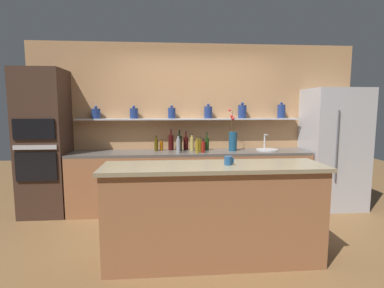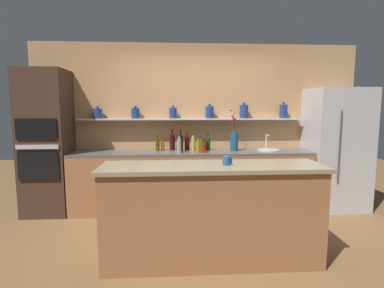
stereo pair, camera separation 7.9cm
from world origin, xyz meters
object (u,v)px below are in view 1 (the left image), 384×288
bottle_wine_4 (207,144)px  bottle_spirit_8 (192,144)px  sink_fixture (267,149)px  coffee_mug (228,161)px  bottle_oil_10 (156,145)px  bottle_wine_0 (179,143)px  bottle_oil_11 (200,145)px  bottle_spirit_9 (178,145)px  bottle_sauce_2 (204,146)px  bottle_wine_5 (171,142)px  flower_vase (233,140)px  bottle_sauce_1 (203,147)px  bottle_wine_7 (186,143)px  refrigerator (333,149)px  bottle_sauce_6 (161,146)px  oven_tower (44,143)px  bottle_oil_3 (197,146)px

bottle_wine_4 → bottle_spirit_8: bottle_wine_4 is taller
sink_fixture → coffee_mug: (-0.96, -1.64, 0.12)m
sink_fixture → bottle_oil_10: (-1.73, 0.09, 0.08)m
bottle_wine_0 → bottle_oil_11: (0.32, -0.03, -0.04)m
sink_fixture → bottle_spirit_9: size_ratio=1.26×
bottle_sauce_2 → bottle_spirit_8: 0.18m
coffee_mug → bottle_wine_5: bearing=106.9°
flower_vase → bottle_oil_11: (-0.51, -0.00, -0.08)m
bottle_sauce_2 → bottle_spirit_9: bottle_spirit_9 is taller
bottle_sauce_1 → bottle_wine_7: (-0.24, 0.30, 0.03)m
bottle_wine_7 → bottle_sauce_1: bearing=-51.9°
bottle_wine_0 → bottle_spirit_9: size_ratio=1.23×
refrigerator → bottle_sauce_1: size_ratio=9.72×
bottle_sauce_6 → bottle_wine_4: bearing=-2.8°
oven_tower → sink_fixture: (3.37, 0.01, -0.13)m
bottle_spirit_8 → flower_vase: bearing=-5.1°
bottle_wine_5 → bottle_oil_11: bearing=-20.8°
sink_fixture → bottle_wine_5: (-1.50, 0.17, 0.10)m
bottle_sauce_2 → bottle_wine_5: (-0.50, 0.14, 0.04)m
coffee_mug → bottle_sauce_2: bearing=91.5°
flower_vase → sink_fixture: 0.57m
bottle_wine_5 → bottle_sauce_6: size_ratio=1.85×
refrigerator → bottle_oil_3: refrigerator is taller
bottle_wine_7 → bottle_spirit_9: size_ratio=1.11×
refrigerator → bottle_sauce_6: (-2.72, 0.18, 0.05)m
oven_tower → bottle_sauce_2: (2.37, 0.04, -0.07)m
bottle_sauce_2 → bottle_oil_11: bottle_oil_11 is taller
sink_fixture → bottle_oil_11: size_ratio=1.52×
bottle_sauce_1 → bottle_sauce_2: size_ratio=0.99×
bottle_sauce_1 → bottle_sauce_6: bottle_sauce_1 is taller
bottle_wine_0 → bottle_wine_7: (0.11, 0.12, -0.02)m
refrigerator → bottle_sauce_2: size_ratio=9.64×
bottle_oil_11 → coffee_mug: bottle_oil_11 is taller
bottle_oil_11 → bottle_oil_3: bearing=-109.9°
bottle_oil_3 → bottle_oil_11: (0.06, 0.16, -0.01)m
bottle_wine_5 → bottle_sauce_2: bearing=-15.6°
refrigerator → bottle_sauce_1: bearing=-177.2°
refrigerator → coffee_mug: bearing=-141.9°
bottle_sauce_1 → bottle_sauce_6: bearing=155.2°
bottle_sauce_2 → bottle_oil_3: bearing=-122.4°
sink_fixture → bottle_sauce_1: 1.05m
bottle_wine_5 → bottle_sauce_6: (-0.15, -0.03, -0.05)m
bottle_wine_7 → bottle_wine_0: bearing=-131.5°
sink_fixture → bottle_sauce_1: bearing=-171.6°
oven_tower → bottle_sauce_2: 2.37m
bottle_sauce_1 → bottle_wine_7: 0.38m
bottle_wine_4 → bottle_oil_11: bearing=-140.0°
sink_fixture → bottle_sauce_6: sink_fixture is taller
bottle_wine_4 → bottle_wine_5: bottle_wine_5 is taller
bottle_wine_0 → bottle_sauce_2: 0.38m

